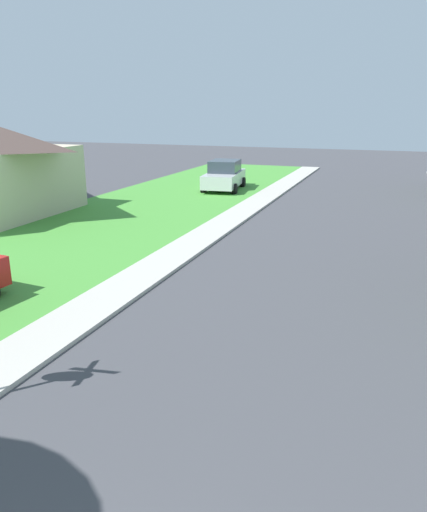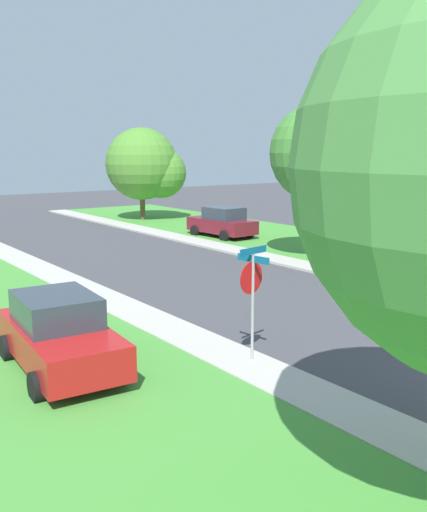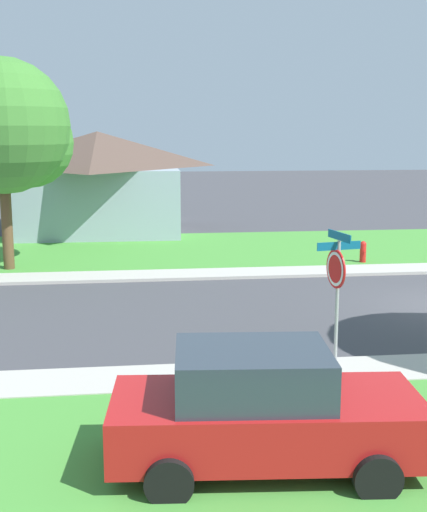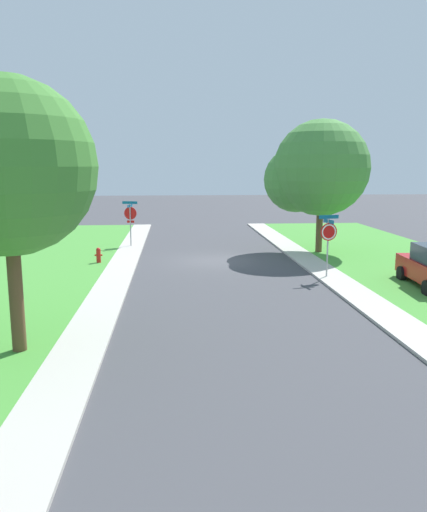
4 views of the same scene
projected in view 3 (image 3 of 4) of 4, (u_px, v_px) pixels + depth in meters
sidewalk_east at (23, 279)px, 21.69m from camera, size 1.40×56.00×0.10m
lawn_east at (41, 253)px, 26.28m from camera, size 8.00×56.00×0.08m
stop_sign_far_corner at (337, 277)px, 13.30m from camera, size 0.91×0.91×2.77m
car_red_behind_trees at (263, 410)px, 9.52m from camera, size 2.31×4.43×1.76m
tree_sidewalk_mid at (8, 131)px, 22.53m from camera, size 4.76×4.43×7.02m
house_right_setback at (98, 179)px, 32.19m from camera, size 9.09×7.91×4.60m
fire_hydrant at (363, 252)px, 24.18m from camera, size 0.38×0.22×0.83m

